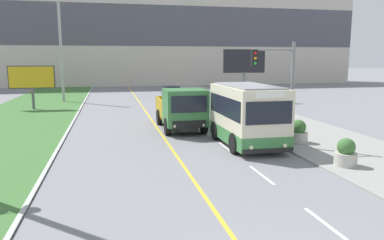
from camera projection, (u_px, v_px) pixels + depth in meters
name	position (u px, v px, depth m)	size (l,w,h in m)	color
apartment_block_background	(126.00, 30.00, 62.88)	(80.00, 8.04, 18.43)	beige
city_bus	(247.00, 115.00, 19.31)	(2.66, 5.53, 3.17)	beige
dump_truck	(183.00, 110.00, 23.18)	(2.53, 6.38, 2.68)	black
car_distant	(172.00, 92.00, 42.40)	(1.80, 4.30, 1.45)	#2D4784
utility_pole_far	(61.00, 47.00, 38.40)	(1.80, 0.28, 11.22)	#9E9E99
traffic_light_mast	(280.00, 81.00, 18.47)	(2.28, 0.32, 5.31)	slate
billboard_large	(244.00, 63.00, 38.39)	(4.50, 0.24, 5.42)	#59595B
billboard_small	(32.00, 78.00, 32.83)	(3.88, 0.24, 3.87)	#59595B
planter_round_near	(346.00, 153.00, 15.55)	(0.92, 0.92, 1.17)	#B7B2A8
planter_round_second	(298.00, 132.00, 19.88)	(1.01, 1.01, 1.22)	#B7B2A8
planter_round_third	(265.00, 120.00, 24.18)	(0.98, 0.98, 1.14)	#B7B2A8
planter_round_far	(238.00, 110.00, 28.40)	(1.04, 1.04, 1.19)	#B7B2A8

